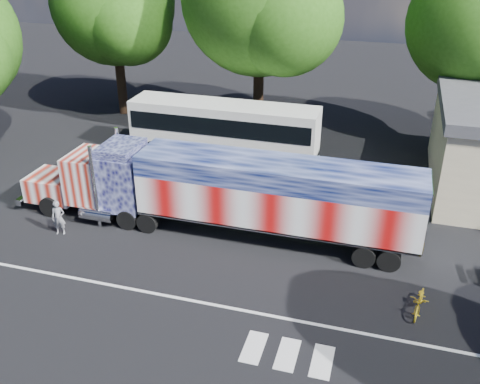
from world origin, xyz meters
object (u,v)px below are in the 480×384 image
(tree_nw_a, at_px, (115,3))
(tree_ne_a, at_px, (478,24))
(woman, at_px, (58,218))
(semi_truck, at_px, (225,191))
(bicycle, at_px, (420,302))
(coach_bus, at_px, (224,129))

(tree_nw_a, xyz_separation_m, tree_ne_a, (24.07, 0.11, -0.29))
(woman, xyz_separation_m, tree_nw_a, (-5.31, 17.00, 7.23))
(woman, xyz_separation_m, tree_ne_a, (18.75, 17.11, 6.94))
(woman, distance_m, tree_ne_a, 26.32)
(semi_truck, bearing_deg, woman, -162.26)
(bicycle, bearing_deg, tree_nw_a, 149.49)
(bicycle, bearing_deg, tree_ne_a, 92.01)
(woman, bearing_deg, coach_bus, 50.79)
(coach_bus, height_order, bicycle, coach_bus)
(tree_nw_a, bearing_deg, semi_truck, -48.69)
(semi_truck, height_order, tree_nw_a, tree_nw_a)
(tree_nw_a, bearing_deg, woman, -72.64)
(woman, bearing_deg, semi_truck, 0.84)
(tree_ne_a, bearing_deg, woman, -137.62)
(coach_bus, relative_size, bicycle, 6.26)
(semi_truck, relative_size, tree_nw_a, 1.57)
(coach_bus, height_order, tree_ne_a, tree_ne_a)
(coach_bus, bearing_deg, tree_nw_a, 149.58)
(coach_bus, distance_m, tree_nw_a, 13.11)
(semi_truck, bearing_deg, tree_ne_a, 52.61)
(tree_nw_a, bearing_deg, coach_bus, -30.42)
(bicycle, bearing_deg, semi_truck, 167.49)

